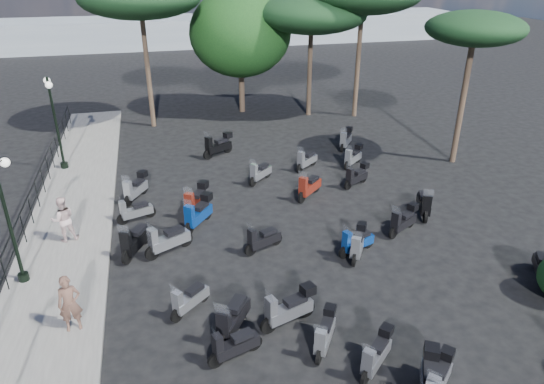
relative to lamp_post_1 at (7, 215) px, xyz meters
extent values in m
plane|color=black|center=(7.45, 0.24, -2.40)|extent=(120.00, 120.00, 0.00)
cube|color=slate|center=(0.95, 3.24, -2.32)|extent=(3.00, 30.00, 0.15)
cylinder|color=black|center=(-0.35, -0.38, -1.70)|extent=(0.04, 0.04, 1.10)
cylinder|color=black|center=(-0.35, 0.99, -1.70)|extent=(0.04, 0.04, 1.10)
cylinder|color=black|center=(-0.35, 2.36, -1.70)|extent=(0.04, 0.04, 1.10)
cylinder|color=black|center=(-0.35, 3.73, -1.70)|extent=(0.04, 0.04, 1.10)
cylinder|color=black|center=(-0.35, 5.09, -1.70)|extent=(0.04, 0.04, 1.10)
cylinder|color=black|center=(-0.35, 6.46, -1.70)|extent=(0.04, 0.04, 1.10)
cylinder|color=black|center=(-0.35, 7.83, -1.70)|extent=(0.04, 0.04, 1.10)
cylinder|color=black|center=(-0.35, 9.20, -1.70)|extent=(0.04, 0.04, 1.10)
cylinder|color=black|center=(-0.35, 10.57, -1.70)|extent=(0.04, 0.04, 1.10)
cylinder|color=black|center=(-0.35, 11.94, -1.70)|extent=(0.04, 0.04, 1.10)
cylinder|color=black|center=(-0.35, 13.30, -1.70)|extent=(0.04, 0.04, 1.10)
cylinder|color=black|center=(-0.35, 14.67, -1.70)|extent=(0.04, 0.04, 1.10)
cylinder|color=black|center=(-0.35, 16.04, -1.70)|extent=(0.04, 0.04, 1.10)
cube|color=black|center=(-0.35, 3.04, -1.17)|extent=(0.04, 26.00, 0.04)
cube|color=black|center=(-0.35, 3.04, -1.70)|extent=(0.04, 26.00, 0.04)
cylinder|color=black|center=(0.00, 0.00, -2.13)|extent=(0.31, 0.31, 0.24)
cylinder|color=black|center=(0.00, 0.00, -0.28)|extent=(0.11, 0.11, 3.94)
sphere|color=white|center=(0.17, 0.41, 1.45)|extent=(0.28, 0.28, 0.28)
cylinder|color=black|center=(0.11, 9.07, -2.12)|extent=(0.34, 0.34, 0.26)
cylinder|color=black|center=(0.11, 9.07, -0.12)|extent=(0.12, 0.12, 4.25)
cylinder|color=black|center=(0.11, 9.07, 1.85)|extent=(0.25, 0.94, 0.04)
sphere|color=white|center=(0.01, 9.54, 1.74)|extent=(0.30, 0.30, 0.30)
sphere|color=white|center=(0.22, 8.61, 1.74)|extent=(0.30, 0.30, 0.30)
imported|color=brown|center=(1.72, -2.65, -1.44)|extent=(0.63, 0.45, 1.62)
imported|color=beige|center=(0.99, 2.17, -1.43)|extent=(0.92, 0.79, 1.64)
cylinder|color=black|center=(4.38, -2.88, -2.18)|extent=(0.39, 0.35, 0.43)
cylinder|color=black|center=(5.20, -2.18, -2.18)|extent=(0.39, 0.35, 0.43)
cube|color=#A9ACB3|center=(4.82, -2.50, -2.02)|extent=(1.09, 0.99, 0.30)
cube|color=black|center=(4.94, -2.40, -1.77)|extent=(0.58, 0.55, 0.13)
cube|color=#A9ACB3|center=(4.43, -2.83, -1.77)|extent=(0.32, 0.33, 0.63)
plane|color=white|center=(4.39, -2.87, -1.36)|extent=(0.27, 0.31, 0.33)
cylinder|color=black|center=(3.03, 0.37, -2.14)|extent=(0.35, 0.51, 0.52)
cylinder|color=black|center=(3.66, 1.50, -2.14)|extent=(0.35, 0.51, 0.52)
cube|color=black|center=(3.37, 0.98, -1.94)|extent=(1.01, 1.41, 0.37)
cube|color=black|center=(3.46, 1.14, -1.64)|extent=(0.60, 0.73, 0.15)
cube|color=black|center=(3.07, 0.44, -1.64)|extent=(0.40, 0.37, 0.76)
plane|color=white|center=(3.04, 0.39, -1.15)|extent=(0.40, 0.28, 0.40)
cylinder|color=black|center=(3.83, 0.39, -2.14)|extent=(0.51, 0.33, 0.51)
cylinder|color=black|center=(4.98, 0.97, -2.14)|extent=(0.51, 0.33, 0.51)
cube|color=#A9ACB3|center=(4.45, 0.70, -1.95)|extent=(1.41, 0.95, 0.36)
cube|color=black|center=(4.61, 0.79, -1.65)|extent=(0.72, 0.58, 0.15)
cube|color=#A9ACB3|center=(3.91, 0.43, -1.65)|extent=(0.36, 0.39, 0.75)
plane|color=white|center=(3.85, 0.40, -1.16)|extent=(0.26, 0.40, 0.40)
cylinder|color=black|center=(2.84, 3.07, -2.18)|extent=(0.44, 0.22, 0.43)
cylinder|color=black|center=(3.86, 3.41, -2.18)|extent=(0.44, 0.22, 0.43)
cube|color=gray|center=(3.39, 3.26, -2.02)|extent=(1.20, 0.65, 0.30)
cube|color=black|center=(3.53, 3.30, -1.77)|extent=(0.60, 0.42, 0.13)
cube|color=gray|center=(2.90, 3.10, -1.77)|extent=(0.27, 0.32, 0.63)
plane|color=white|center=(2.85, 3.08, -1.36)|extent=(0.17, 0.35, 0.33)
cylinder|color=black|center=(3.03, 4.58, -2.15)|extent=(0.34, 0.47, 0.48)
cylinder|color=black|center=(3.66, 5.62, -2.15)|extent=(0.34, 0.47, 0.48)
cube|color=#A9ACB3|center=(3.37, 5.14, -1.97)|extent=(0.97, 1.30, 0.34)
cube|color=black|center=(3.46, 5.29, -1.69)|extent=(0.57, 0.67, 0.14)
cube|color=#A9ACB3|center=(3.08, 4.65, -1.69)|extent=(0.37, 0.35, 0.71)
plane|color=white|center=(3.04, 4.60, -1.24)|extent=(0.37, 0.27, 0.38)
cube|color=black|center=(3.67, 5.64, -1.51)|extent=(0.45, 0.46, 0.26)
cylinder|color=black|center=(5.16, -4.78, -2.18)|extent=(0.44, 0.22, 0.43)
cylinder|color=black|center=(6.19, -4.45, -2.18)|extent=(0.44, 0.22, 0.43)
cube|color=black|center=(5.72, -4.60, -2.02)|extent=(1.21, 0.65, 0.31)
cube|color=black|center=(5.86, -4.55, -1.77)|extent=(0.60, 0.42, 0.13)
cube|color=black|center=(5.23, -4.76, -1.77)|extent=(0.27, 0.32, 0.63)
plane|color=white|center=(5.18, -4.78, -1.36)|extent=(0.17, 0.35, 0.33)
cylinder|color=black|center=(5.43, -4.29, -2.13)|extent=(0.38, 0.51, 0.53)
cylinder|color=black|center=(6.15, -3.17, -2.13)|extent=(0.38, 0.51, 0.53)
cube|color=black|center=(5.82, -3.68, -1.93)|extent=(1.10, 1.41, 0.38)
cube|color=black|center=(5.92, -3.53, -1.62)|extent=(0.64, 0.74, 0.16)
cube|color=black|center=(5.47, -4.21, -1.62)|extent=(0.41, 0.39, 0.78)
plane|color=white|center=(5.44, -4.27, -1.12)|extent=(0.40, 0.30, 0.41)
cylinder|color=black|center=(5.28, 2.71, -2.14)|extent=(0.37, 0.49, 0.51)
cylinder|color=black|center=(5.97, 3.79, -2.14)|extent=(0.37, 0.49, 0.51)
cube|color=maroon|center=(5.65, 3.30, -1.94)|extent=(1.05, 1.37, 0.36)
cube|color=black|center=(5.75, 3.45, -1.64)|extent=(0.62, 0.72, 0.15)
cube|color=maroon|center=(5.33, 2.78, -1.64)|extent=(0.40, 0.37, 0.75)
plane|color=white|center=(5.29, 2.72, -1.16)|extent=(0.39, 0.29, 0.40)
cube|color=black|center=(5.98, 3.81, -1.45)|extent=(0.49, 0.49, 0.28)
cylinder|color=black|center=(5.17, 1.71, -2.14)|extent=(0.40, 0.47, 0.51)
cylinder|color=black|center=(5.96, 2.72, -2.14)|extent=(0.40, 0.47, 0.51)
cube|color=navy|center=(5.60, 2.26, -1.95)|extent=(1.14, 1.31, 0.36)
cube|color=black|center=(5.71, 2.40, -1.65)|extent=(0.64, 0.70, 0.15)
cube|color=navy|center=(5.23, 1.78, -1.65)|extent=(0.40, 0.38, 0.74)
plane|color=white|center=(5.19, 1.73, -1.17)|extent=(0.37, 0.32, 0.40)
cube|color=black|center=(5.97, 2.74, -1.46)|extent=(0.49, 0.49, 0.28)
cylinder|color=black|center=(6.81, 8.80, -2.14)|extent=(0.50, 0.36, 0.52)
cylinder|color=black|center=(7.92, 9.47, -2.14)|extent=(0.50, 0.36, 0.52)
cube|color=black|center=(7.41, 9.16, -1.94)|extent=(1.39, 1.03, 0.37)
cube|color=black|center=(7.57, 9.26, -1.64)|extent=(0.72, 0.61, 0.15)
cube|color=black|center=(6.88, 8.85, -1.64)|extent=(0.37, 0.40, 0.76)
plane|color=white|center=(6.83, 8.81, -1.15)|extent=(0.28, 0.40, 0.40)
cube|color=black|center=(7.94, 9.48, -1.45)|extent=(0.49, 0.48, 0.28)
cylinder|color=black|center=(8.45, -6.18, -2.18)|extent=(0.39, 0.36, 0.43)
cylinder|color=black|center=(9.27, -5.46, -2.18)|extent=(0.39, 0.36, 0.43)
cube|color=#54565C|center=(8.89, -5.79, -2.02)|extent=(1.09, 1.01, 0.31)
cube|color=black|center=(9.01, -5.69, -1.76)|extent=(0.59, 0.56, 0.13)
cube|color=#54565C|center=(8.51, -6.13, -1.76)|extent=(0.33, 0.34, 0.63)
plane|color=white|center=(8.47, -6.17, -1.35)|extent=(0.28, 0.31, 0.34)
cube|color=black|center=(9.28, -5.45, -1.60)|extent=(0.42, 0.42, 0.24)
cylinder|color=black|center=(7.62, -5.29, -2.18)|extent=(0.31, 0.41, 0.43)
cylinder|color=black|center=(8.21, -4.39, -2.18)|extent=(0.31, 0.41, 0.43)
cube|color=gray|center=(7.94, -4.80, -2.02)|extent=(0.89, 1.14, 0.30)
cube|color=black|center=(8.03, -4.67, -1.77)|extent=(0.52, 0.60, 0.13)
cube|color=gray|center=(7.66, -5.23, -1.77)|extent=(0.33, 0.31, 0.63)
plane|color=white|center=(7.63, -5.27, -1.37)|extent=(0.32, 0.25, 0.33)
cube|color=black|center=(8.22, -4.37, -1.61)|extent=(0.41, 0.41, 0.23)
cylinder|color=black|center=(6.69, -3.94, -2.15)|extent=(0.50, 0.25, 0.50)
cylinder|color=black|center=(7.87, -3.56, -2.15)|extent=(0.50, 0.25, 0.50)
cube|color=#54565C|center=(7.33, -3.73, -1.96)|extent=(1.38, 0.75, 0.35)
cube|color=black|center=(7.50, -3.68, -1.67)|extent=(0.68, 0.49, 0.14)
cube|color=#54565C|center=(6.77, -3.91, -1.67)|extent=(0.31, 0.36, 0.72)
plane|color=white|center=(6.71, -3.93, -1.21)|extent=(0.20, 0.40, 0.38)
cube|color=black|center=(7.89, -3.55, -1.49)|extent=(0.44, 0.42, 0.27)
cylinder|color=black|center=(7.01, -0.17, -2.17)|extent=(0.44, 0.26, 0.44)
cylinder|color=black|center=(8.03, 0.26, -2.17)|extent=(0.44, 0.26, 0.44)
cube|color=black|center=(7.56, 0.06, -2.01)|extent=(1.23, 0.76, 0.31)
cube|color=black|center=(7.71, 0.13, -1.75)|extent=(0.62, 0.47, 0.13)
cube|color=black|center=(7.08, -0.14, -1.75)|extent=(0.30, 0.33, 0.65)
plane|color=white|center=(7.03, -0.16, -1.33)|extent=(0.21, 0.35, 0.34)
cylinder|color=black|center=(10.71, 6.07, -2.17)|extent=(0.42, 0.36, 0.46)
cylinder|color=black|center=(11.61, 6.79, -2.17)|extent=(0.42, 0.36, 0.46)
cube|color=#A9ACB3|center=(11.20, 6.46, -1.99)|extent=(1.18, 1.03, 0.33)
cube|color=black|center=(11.32, 6.56, -1.72)|extent=(0.63, 0.58, 0.13)
cube|color=#A9ACB3|center=(10.77, 6.12, -1.72)|extent=(0.34, 0.36, 0.67)
plane|color=white|center=(10.73, 6.09, -1.29)|extent=(0.29, 0.33, 0.36)
cylinder|color=black|center=(8.28, 5.15, -2.16)|extent=(0.41, 0.39, 0.47)
cylinder|color=black|center=(9.13, 5.95, -2.16)|extent=(0.41, 0.39, 0.47)
cube|color=#A9ACB3|center=(8.74, 5.58, -1.99)|extent=(1.15, 1.10, 0.33)
cube|color=black|center=(8.87, 5.69, -1.72)|extent=(0.62, 0.61, 0.14)
cube|color=#A9ACB3|center=(8.34, 5.21, -1.72)|extent=(0.35, 0.36, 0.68)
plane|color=white|center=(8.30, 5.17, -1.28)|extent=(0.31, 0.32, 0.36)
cylinder|color=black|center=(9.87, -6.50, -2.14)|extent=(0.35, 0.50, 0.51)
cube|color=black|center=(9.67, -6.85, -1.65)|extent=(0.60, 0.71, 0.15)
cube|color=black|center=(9.88, -6.48, -1.46)|extent=(0.48, 0.48, 0.28)
cylinder|color=black|center=(10.14, -1.59, -2.17)|extent=(0.33, 0.43, 0.46)
cylinder|color=black|center=(10.76, -0.63, -2.17)|extent=(0.33, 0.43, 0.46)
cube|color=gray|center=(10.48, -1.07, -2.00)|extent=(0.95, 1.21, 0.32)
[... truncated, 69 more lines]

